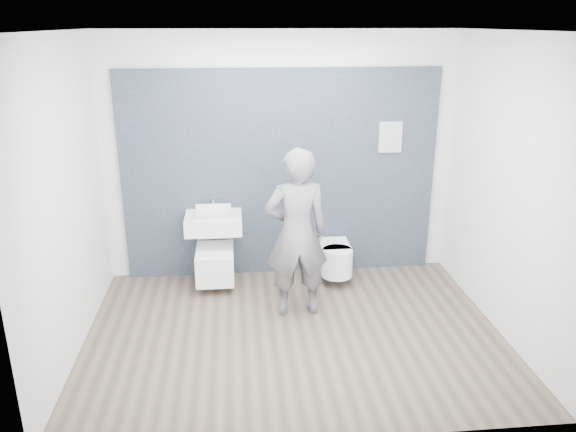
{
  "coord_description": "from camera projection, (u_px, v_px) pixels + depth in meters",
  "views": [
    {
      "loc": [
        -0.53,
        -4.76,
        2.87
      ],
      "look_at": [
        0.0,
        0.6,
        1.0
      ],
      "focal_mm": 35.0,
      "sensor_mm": 36.0,
      "label": 1
    }
  ],
  "objects": [
    {
      "name": "tile_wall",
      "position": [
        281.0,
        270.0,
        6.85
      ],
      "size": [
        3.6,
        0.06,
        2.4
      ],
      "primitive_type": "cube",
      "color": "black",
      "rests_on": "ground"
    },
    {
      "name": "info_placard",
      "position": [
        383.0,
        267.0,
        6.92
      ],
      "size": [
        0.26,
        0.03,
        0.35
      ],
      "primitive_type": "cube",
      "color": "white",
      "rests_on": "ground"
    },
    {
      "name": "visitor",
      "position": [
        297.0,
        234.0,
        5.58
      ],
      "size": [
        0.66,
        0.45,
        1.75
      ],
      "primitive_type": "imported",
      "rotation": [
        0.0,
        0.0,
        3.19
      ],
      "color": "slate",
      "rests_on": "ground"
    },
    {
      "name": "toilet_rounded",
      "position": [
        335.0,
        258.0,
        6.5
      ],
      "size": [
        0.36,
        0.61,
        0.33
      ],
      "color": "white",
      "rests_on": "ground"
    },
    {
      "name": "room_shell",
      "position": [
        295.0,
        158.0,
        4.89
      ],
      "size": [
        4.0,
        4.0,
        4.0
      ],
      "color": "silver",
      "rests_on": "ground"
    },
    {
      "name": "toilet_square",
      "position": [
        215.0,
        261.0,
        6.37
      ],
      "size": [
        0.42,
        0.61,
        0.82
      ],
      "color": "white",
      "rests_on": "ground"
    },
    {
      "name": "washbasin",
      "position": [
        214.0,
        222.0,
        6.28
      ],
      "size": [
        0.63,
        0.47,
        0.47
      ],
      "color": "white",
      "rests_on": "ground"
    },
    {
      "name": "ground",
      "position": [
        294.0,
        333.0,
        5.46
      ],
      "size": [
        4.0,
        4.0,
        0.0
      ],
      "primitive_type": "plane",
      "color": "brown",
      "rests_on": "ground"
    }
  ]
}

